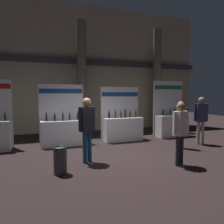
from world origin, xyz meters
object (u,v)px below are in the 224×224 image
(visitor_2, at_px, (87,124))
(visitor_3, at_px, (180,128))
(visitor_5, at_px, (180,120))
(visitor_6, at_px, (201,116))
(exhibitor_booth_2, at_px, (122,127))
(exhibitor_booth_1, at_px, (63,130))
(trash_bin, at_px, (60,160))
(exhibitor_booth_3, at_px, (171,123))

(visitor_2, relative_size, visitor_3, 1.07)
(visitor_5, xyz_separation_m, visitor_6, (1.13, 0.22, 0.11))
(exhibitor_booth_2, relative_size, visitor_3, 1.32)
(visitor_2, height_order, visitor_6, visitor_2)
(exhibitor_booth_1, xyz_separation_m, visitor_5, (4.00, -1.82, 0.42))
(exhibitor_booth_1, xyz_separation_m, visitor_3, (2.76, -3.43, 0.44))
(exhibitor_booth_1, relative_size, exhibitor_booth_2, 1.03)
(exhibitor_booth_2, relative_size, trash_bin, 3.39)
(exhibitor_booth_2, xyz_separation_m, visitor_3, (0.26, -3.48, 0.45))
(trash_bin, xyz_separation_m, visitor_3, (3.14, -0.44, 0.70))
(trash_bin, height_order, visitor_3, visitor_3)
(trash_bin, distance_m, visitor_6, 5.73)
(visitor_3, bearing_deg, visitor_5, 35.26)
(exhibitor_booth_3, distance_m, visitor_2, 5.16)
(visitor_5, bearing_deg, exhibitor_booth_1, -158.27)
(exhibitor_booth_1, xyz_separation_m, visitor_2, (0.43, -2.34, 0.53))
(exhibitor_booth_3, bearing_deg, trash_bin, -150.08)
(exhibitor_booth_2, xyz_separation_m, visitor_5, (1.51, -1.87, 0.42))
(exhibitor_booth_3, relative_size, visitor_5, 1.52)
(visitor_5, bearing_deg, visitor_2, -125.52)
(exhibitor_booth_2, bearing_deg, exhibitor_booth_3, 0.85)
(exhibitor_booth_3, relative_size, visitor_2, 1.39)
(exhibitor_booth_2, relative_size, visitor_5, 1.34)
(exhibitor_booth_2, relative_size, visitor_6, 1.23)
(exhibitor_booth_1, distance_m, visitor_6, 5.40)
(exhibitor_booth_3, height_order, visitor_6, exhibitor_booth_3)
(exhibitor_booth_2, relative_size, visitor_2, 1.23)
(exhibitor_booth_2, xyz_separation_m, visitor_6, (2.63, -1.66, 0.53))
(exhibitor_booth_2, height_order, visitor_6, exhibitor_booth_2)
(visitor_3, distance_m, visitor_6, 2.99)
(exhibitor_booth_1, height_order, trash_bin, exhibitor_booth_1)
(exhibitor_booth_1, height_order, visitor_5, exhibitor_booth_1)
(exhibitor_booth_1, distance_m, trash_bin, 3.02)
(visitor_5, bearing_deg, visitor_3, -81.49)
(trash_bin, distance_m, visitor_2, 1.30)
(trash_bin, relative_size, visitor_3, 0.39)
(visitor_2, height_order, visitor_3, visitor_2)
(visitor_5, relative_size, visitor_6, 0.92)
(exhibitor_booth_2, distance_m, visitor_5, 2.44)
(visitor_2, distance_m, visitor_6, 4.75)
(trash_bin, bearing_deg, exhibitor_booth_3, 29.92)
(trash_bin, bearing_deg, visitor_6, 14.08)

